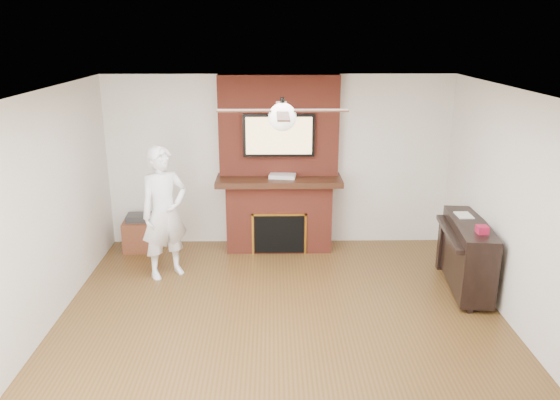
{
  "coord_description": "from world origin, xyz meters",
  "views": [
    {
      "loc": [
        -0.1,
        -5.03,
        3.09
      ],
      "look_at": [
        -0.01,
        0.9,
        1.24
      ],
      "focal_mm": 35.0,
      "sensor_mm": 36.0,
      "label": 1
    }
  ],
  "objects_px": {
    "person": "(164,213)",
    "side_table": "(141,233)",
    "fireplace": "(279,182)",
    "piano": "(467,254)"
  },
  "relations": [
    {
      "from": "piano",
      "to": "person",
      "type": "bearing_deg",
      "value": 179.51
    },
    {
      "from": "side_table",
      "to": "piano",
      "type": "distance_m",
      "value": 4.53
    },
    {
      "from": "piano",
      "to": "side_table",
      "type": "bearing_deg",
      "value": 168.86
    },
    {
      "from": "fireplace",
      "to": "piano",
      "type": "bearing_deg",
      "value": -32.0
    },
    {
      "from": "person",
      "to": "piano",
      "type": "distance_m",
      "value": 3.81
    },
    {
      "from": "fireplace",
      "to": "side_table",
      "type": "bearing_deg",
      "value": -178.11
    },
    {
      "from": "fireplace",
      "to": "person",
      "type": "bearing_deg",
      "value": -146.42
    },
    {
      "from": "fireplace",
      "to": "person",
      "type": "relative_size",
      "value": 1.45
    },
    {
      "from": "person",
      "to": "side_table",
      "type": "distance_m",
      "value": 1.23
    },
    {
      "from": "fireplace",
      "to": "piano",
      "type": "relative_size",
      "value": 1.83
    }
  ]
}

